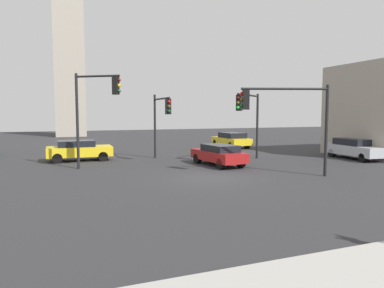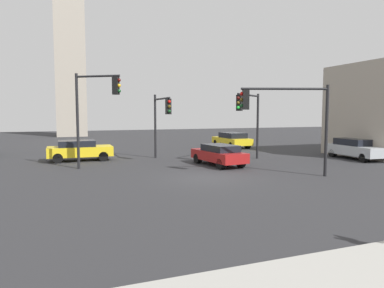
# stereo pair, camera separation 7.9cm
# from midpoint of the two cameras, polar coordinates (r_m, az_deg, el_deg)

# --- Properties ---
(ground_plane) EXTENTS (104.24, 104.24, 0.00)m
(ground_plane) POSITION_cam_midpoint_polar(r_m,az_deg,el_deg) (17.82, 2.83, -5.53)
(ground_plane) COLOR #2D2D30
(traffic_light_0) EXTENTS (0.32, 3.49, 4.59)m
(traffic_light_0) POSITION_cam_midpoint_polar(r_m,az_deg,el_deg) (24.17, -4.82, 4.89)
(traffic_light_0) COLOR black
(traffic_light_0) RESTS_ON ground_plane
(traffic_light_1) EXTENTS (2.37, 1.67, 5.54)m
(traffic_light_1) POSITION_cam_midpoint_polar(r_m,az_deg,el_deg) (21.01, -15.18, 6.67)
(traffic_light_1) COLOR black
(traffic_light_1) RESTS_ON ground_plane
(traffic_light_2) EXTENTS (3.00, 2.46, 4.63)m
(traffic_light_2) POSITION_cam_midpoint_polar(r_m,az_deg,el_deg) (23.99, 9.24, 5.21)
(traffic_light_2) COLOR black
(traffic_light_2) RESTS_ON ground_plane
(traffic_light_3) EXTENTS (4.32, 1.65, 4.69)m
(traffic_light_3) POSITION_cam_midpoint_polar(r_m,az_deg,el_deg) (18.62, 14.89, 5.38)
(traffic_light_3) COLOR black
(traffic_light_3) RESTS_ON ground_plane
(car_0) EXTENTS (4.27, 1.90, 1.40)m
(car_0) POSITION_cam_midpoint_polar(r_m,az_deg,el_deg) (25.35, -17.65, -0.90)
(car_0) COLOR yellow
(car_0) RESTS_ON ground_plane
(car_1) EXTENTS (2.14, 4.61, 1.44)m
(car_1) POSITION_cam_midpoint_polar(r_m,az_deg,el_deg) (27.69, 25.02, -0.65)
(car_1) COLOR #ADB2B7
(car_1) RESTS_ON ground_plane
(car_2) EXTENTS (2.10, 4.66, 1.43)m
(car_2) POSITION_cam_midpoint_polar(r_m,az_deg,el_deg) (33.68, 6.53, 0.72)
(car_2) COLOR yellow
(car_2) RESTS_ON ground_plane
(car_4) EXTENTS (2.18, 4.38, 1.31)m
(car_4) POSITION_cam_midpoint_polar(r_m,az_deg,el_deg) (22.03, 4.47, -1.65)
(car_4) COLOR maroon
(car_4) RESTS_ON ground_plane
(skyline_tower) EXTENTS (4.05, 4.05, 29.40)m
(skyline_tower) POSITION_cam_midpoint_polar(r_m,az_deg,el_deg) (54.38, -19.24, 16.88)
(skyline_tower) COLOR #A89E8E
(skyline_tower) RESTS_ON ground_plane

